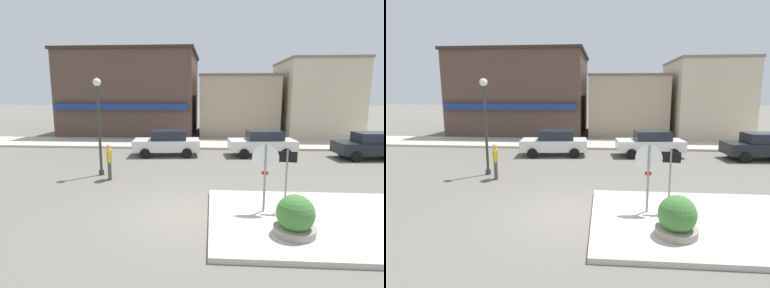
# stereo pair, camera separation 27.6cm
# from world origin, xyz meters

# --- Properties ---
(ground_plane) EXTENTS (160.00, 160.00, 0.00)m
(ground_plane) POSITION_xyz_m (0.00, 0.00, 0.00)
(ground_plane) COLOR #6B665B
(sidewalk_corner) EXTENTS (6.40, 4.80, 0.15)m
(sidewalk_corner) POSITION_xyz_m (3.89, -0.44, 0.07)
(sidewalk_corner) COLOR beige
(sidewalk_corner) RESTS_ON ground
(kerb_far) EXTENTS (80.00, 4.00, 0.15)m
(kerb_far) POSITION_xyz_m (0.00, 12.89, 0.07)
(kerb_far) COLOR beige
(kerb_far) RESTS_ON ground
(stop_sign) EXTENTS (0.81, 0.13, 2.30)m
(stop_sign) POSITION_xyz_m (2.41, 0.02, 1.52)
(stop_sign) COLOR gray
(stop_sign) RESTS_ON ground
(one_way_sign) EXTENTS (0.60, 0.09, 2.10)m
(one_way_sign) POSITION_xyz_m (3.11, 0.18, 1.33)
(one_way_sign) COLOR gray
(one_way_sign) RESTS_ON ground
(planter) EXTENTS (1.10, 1.10, 1.23)m
(planter) POSITION_xyz_m (2.97, -1.50, 0.56)
(planter) COLOR gray
(planter) RESTS_ON ground
(lamp_post) EXTENTS (0.36, 0.36, 4.54)m
(lamp_post) POSITION_xyz_m (-4.44, 4.31, 2.96)
(lamp_post) COLOR #333833
(lamp_post) RESTS_ON ground
(parked_car_nearest) EXTENTS (4.15, 2.17, 1.56)m
(parked_car_nearest) POSITION_xyz_m (-1.98, 8.90, 0.81)
(parked_car_nearest) COLOR white
(parked_car_nearest) RESTS_ON ground
(parked_car_second) EXTENTS (4.13, 2.14, 1.56)m
(parked_car_second) POSITION_xyz_m (3.87, 9.21, 0.81)
(parked_car_second) COLOR white
(parked_car_second) RESTS_ON ground
(parked_car_third) EXTENTS (4.10, 2.08, 1.56)m
(parked_car_third) POSITION_xyz_m (10.06, 8.71, 0.81)
(parked_car_third) COLOR black
(parked_car_third) RESTS_ON ground
(pedestrian_crossing_near) EXTENTS (0.33, 0.55, 1.61)m
(pedestrian_crossing_near) POSITION_xyz_m (-3.78, 3.58, 0.87)
(pedestrian_crossing_near) COLOR #4C473D
(pedestrian_crossing_near) RESTS_ON ground
(building_corner_shop) EXTENTS (11.83, 10.39, 7.49)m
(building_corner_shop) POSITION_xyz_m (-6.63, 19.83, 3.75)
(building_corner_shop) COLOR brown
(building_corner_shop) RESTS_ON ground
(building_storefront_left_near) EXTENTS (6.70, 7.98, 5.34)m
(building_storefront_left_near) POSITION_xyz_m (3.03, 19.34, 2.67)
(building_storefront_left_near) COLOR tan
(building_storefront_left_near) RESTS_ON ground
(building_storefront_left_mid) EXTENTS (5.87, 7.92, 6.57)m
(building_storefront_left_mid) POSITION_xyz_m (9.71, 18.30, 3.29)
(building_storefront_left_mid) COLOR beige
(building_storefront_left_mid) RESTS_ON ground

